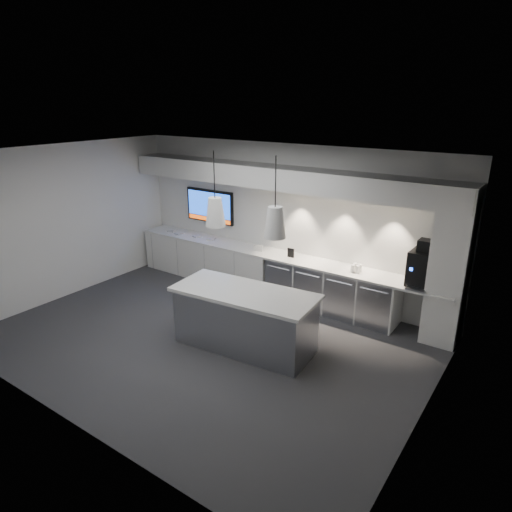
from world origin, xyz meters
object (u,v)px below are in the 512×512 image
Objects in this scene: wall_tv at (210,206)px; bin at (198,311)px; coffee_machine at (423,267)px; island at (245,319)px.

wall_tv is 2.75× the size of bin.
coffee_machine is (3.28, 1.81, 0.99)m from bin.
wall_tv is at bearing 133.77° from island.
island is at bearing -41.09° from wall_tv.
wall_tv is at bearing 178.47° from coffee_machine.
wall_tv is at bearing 124.55° from bin.
island is (2.56, -2.23, -1.07)m from wall_tv.
bin is at bearing 166.09° from island.
wall_tv is 4.72m from coffee_machine.
bin is at bearing -149.66° from coffee_machine.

